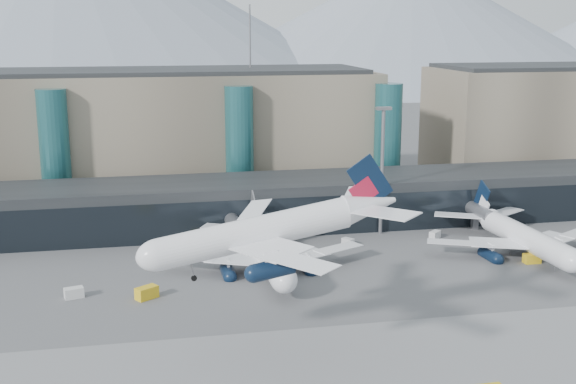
{
  "coord_description": "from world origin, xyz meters",
  "views": [
    {
      "loc": [
        -15.59,
        -85.86,
        40.92
      ],
      "look_at": [
        7.82,
        32.0,
        13.22
      ],
      "focal_mm": 45.0,
      "sensor_mm": 36.0,
      "label": 1
    }
  ],
  "objects_px": {
    "veh_b": "(198,244)",
    "veh_h": "(147,293)",
    "jet_parked_right": "(516,227)",
    "veh_c": "(304,265)",
    "veh_d": "(435,235)",
    "veh_g": "(348,242)",
    "veh_a": "(74,293)",
    "hero_jet": "(281,220)",
    "jet_parked_mid": "(265,241)",
    "veh_e": "(532,258)",
    "lightmast_mid": "(382,163)"
  },
  "relations": [
    {
      "from": "veh_e",
      "to": "veh_h",
      "type": "xyz_separation_m",
      "value": [
        -66.98,
        -4.1,
        0.12
      ]
    },
    {
      "from": "veh_a",
      "to": "jet_parked_right",
      "type": "bearing_deg",
      "value": -8.39
    },
    {
      "from": "jet_parked_mid",
      "to": "veh_g",
      "type": "xyz_separation_m",
      "value": [
        17.64,
        9.13,
        -3.87
      ]
    },
    {
      "from": "jet_parked_right",
      "to": "veh_a",
      "type": "bearing_deg",
      "value": 93.65
    },
    {
      "from": "veh_d",
      "to": "veh_a",
      "type": "bearing_deg",
      "value": 155.85
    },
    {
      "from": "veh_g",
      "to": "veh_h",
      "type": "height_order",
      "value": "veh_h"
    },
    {
      "from": "hero_jet",
      "to": "veh_h",
      "type": "xyz_separation_m",
      "value": [
        -16.54,
        23.84,
        -17.03
      ]
    },
    {
      "from": "jet_parked_mid",
      "to": "veh_b",
      "type": "distance_m",
      "value": 17.15
    },
    {
      "from": "veh_d",
      "to": "veh_b",
      "type": "bearing_deg",
      "value": 136.44
    },
    {
      "from": "jet_parked_right",
      "to": "veh_d",
      "type": "relative_size",
      "value": 14.64
    },
    {
      "from": "veh_h",
      "to": "veh_c",
      "type": "bearing_deg",
      "value": -17.54
    },
    {
      "from": "jet_parked_mid",
      "to": "jet_parked_right",
      "type": "relative_size",
      "value": 1.0
    },
    {
      "from": "veh_b",
      "to": "veh_h",
      "type": "distance_m",
      "value": 26.32
    },
    {
      "from": "hero_jet",
      "to": "jet_parked_mid",
      "type": "bearing_deg",
      "value": 80.05
    },
    {
      "from": "veh_d",
      "to": "veh_e",
      "type": "relative_size",
      "value": 0.88
    },
    {
      "from": "jet_parked_right",
      "to": "veh_d",
      "type": "xyz_separation_m",
      "value": [
        -11.6,
        10.09,
        -3.82
      ]
    },
    {
      "from": "hero_jet",
      "to": "jet_parked_right",
      "type": "distance_m",
      "value": 63.67
    },
    {
      "from": "veh_e",
      "to": "hero_jet",
      "type": "bearing_deg",
      "value": -150.48
    },
    {
      "from": "veh_b",
      "to": "hero_jet",
      "type": "bearing_deg",
      "value": -179.22
    },
    {
      "from": "hero_jet",
      "to": "veh_h",
      "type": "relative_size",
      "value": 10.07
    },
    {
      "from": "jet_parked_right",
      "to": "veh_a",
      "type": "xyz_separation_m",
      "value": [
        -78.69,
        -9.18,
        -3.74
      ]
    },
    {
      "from": "jet_parked_mid",
      "to": "veh_b",
      "type": "relative_size",
      "value": 15.41
    },
    {
      "from": "veh_a",
      "to": "veh_b",
      "type": "relative_size",
      "value": 1.19
    },
    {
      "from": "lightmast_mid",
      "to": "veh_g",
      "type": "distance_m",
      "value": 17.41
    },
    {
      "from": "veh_h",
      "to": "veh_b",
      "type": "bearing_deg",
      "value": 33.87
    },
    {
      "from": "veh_h",
      "to": "hero_jet",
      "type": "bearing_deg",
      "value": -89.86
    },
    {
      "from": "jet_parked_mid",
      "to": "veh_c",
      "type": "bearing_deg",
      "value": -120.16
    },
    {
      "from": "veh_b",
      "to": "veh_g",
      "type": "relative_size",
      "value": 1.08
    },
    {
      "from": "veh_a",
      "to": "veh_d",
      "type": "height_order",
      "value": "veh_a"
    },
    {
      "from": "hero_jet",
      "to": "jet_parked_mid",
      "type": "xyz_separation_m",
      "value": [
        3.83,
        35.49,
        -13.44
      ]
    },
    {
      "from": "lightmast_mid",
      "to": "veh_d",
      "type": "distance_m",
      "value": 17.52
    },
    {
      "from": "veh_d",
      "to": "veh_h",
      "type": "bearing_deg",
      "value": 161.01
    },
    {
      "from": "hero_jet",
      "to": "veh_d",
      "type": "height_order",
      "value": "hero_jet"
    },
    {
      "from": "veh_d",
      "to": "veh_e",
      "type": "bearing_deg",
      "value": -98.44
    },
    {
      "from": "veh_h",
      "to": "jet_parked_mid",
      "type": "bearing_deg",
      "value": -4.83
    },
    {
      "from": "veh_e",
      "to": "veh_b",
      "type": "bearing_deg",
      "value": 160.96
    },
    {
      "from": "lightmast_mid",
      "to": "jet_parked_mid",
      "type": "bearing_deg",
      "value": -149.39
    },
    {
      "from": "veh_d",
      "to": "veh_g",
      "type": "distance_m",
      "value": 18.09
    },
    {
      "from": "veh_d",
      "to": "veh_h",
      "type": "distance_m",
      "value": 60.14
    },
    {
      "from": "hero_jet",
      "to": "jet_parked_mid",
      "type": "relative_size",
      "value": 0.92
    },
    {
      "from": "lightmast_mid",
      "to": "veh_b",
      "type": "xyz_separation_m",
      "value": [
        -36.89,
        -2.65,
        -13.72
      ]
    },
    {
      "from": "veh_a",
      "to": "veh_e",
      "type": "distance_m",
      "value": 78.02
    },
    {
      "from": "veh_a",
      "to": "veh_g",
      "type": "distance_m",
      "value": 52.33
    },
    {
      "from": "veh_g",
      "to": "veh_h",
      "type": "bearing_deg",
      "value": -95.17
    },
    {
      "from": "veh_d",
      "to": "jet_parked_right",
      "type": "bearing_deg",
      "value": -81.22
    },
    {
      "from": "jet_parked_right",
      "to": "veh_g",
      "type": "relative_size",
      "value": 16.64
    },
    {
      "from": "veh_c",
      "to": "veh_g",
      "type": "distance_m",
      "value": 17.06
    },
    {
      "from": "veh_a",
      "to": "veh_d",
      "type": "bearing_deg",
      "value": 0.98
    },
    {
      "from": "jet_parked_right",
      "to": "veh_c",
      "type": "bearing_deg",
      "value": 91.86
    },
    {
      "from": "jet_parked_right",
      "to": "veh_e",
      "type": "xyz_separation_m",
      "value": [
        -0.68,
        -7.55,
        -3.73
      ]
    }
  ]
}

